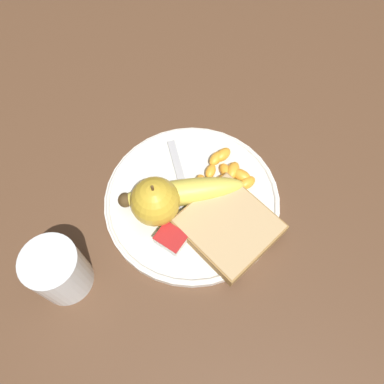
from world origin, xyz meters
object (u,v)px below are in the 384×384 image
at_px(fork, 185,192).
at_px(jam_packet, 171,239).
at_px(plate, 192,199).
at_px(juice_glass, 59,271).
at_px(banana, 181,193).
at_px(bread_slice, 229,226).
at_px(apple, 155,202).

bearing_deg(fork, jam_packet, -26.55).
distance_m(plate, juice_glass, 0.22).
bearing_deg(plate, juice_glass, -111.18).
height_order(plate, banana, banana).
bearing_deg(plate, bread_slice, -10.13).
relative_size(plate, banana, 1.65).
height_order(juice_glass, fork, juice_glass).
bearing_deg(plate, fork, 172.06).
relative_size(plate, apple, 3.34).
relative_size(juice_glass, apple, 1.09).
relative_size(juice_glass, bread_slice, 0.60).
bearing_deg(fork, juice_glass, -64.98).
xyz_separation_m(juice_glass, jam_packet, (0.09, 0.12, -0.02)).
bearing_deg(jam_packet, juice_glass, -126.67).
xyz_separation_m(juice_glass, fork, (0.06, 0.20, -0.03)).
bearing_deg(fork, plate, 34.18).
height_order(apple, bread_slice, apple).
distance_m(banana, bread_slice, 0.09).
distance_m(banana, jam_packet, 0.07).
bearing_deg(jam_packet, banana, 112.92).
bearing_deg(apple, fork, 73.41).
xyz_separation_m(banana, fork, (-0.00, 0.01, -0.02)).
height_order(juice_glass, banana, juice_glass).
xyz_separation_m(plate, jam_packet, (0.01, -0.08, 0.01)).
xyz_separation_m(bread_slice, fork, (-0.09, 0.02, -0.01)).
xyz_separation_m(plate, banana, (-0.01, -0.01, 0.02)).
bearing_deg(plate, banana, -142.68).
bearing_deg(juice_glass, plate, 68.82).
xyz_separation_m(plate, juice_glass, (-0.08, -0.20, 0.03)).
distance_m(fork, jam_packet, 0.08).
height_order(banana, bread_slice, banana).
height_order(juice_glass, apple, apple).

